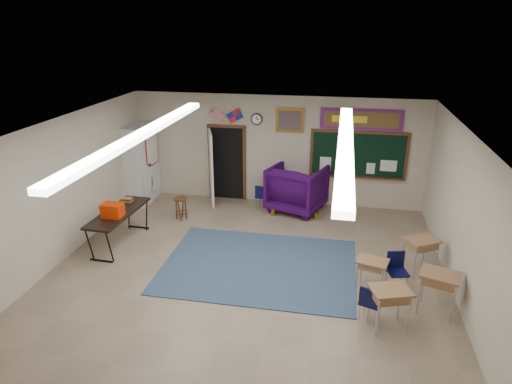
% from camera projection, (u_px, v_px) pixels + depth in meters
% --- Properties ---
extents(floor, '(9.00, 9.00, 0.00)m').
position_uv_depth(floor, '(242.00, 285.00, 8.92)').
color(floor, '#846F5B').
rests_on(floor, ground).
extents(back_wall, '(8.00, 0.04, 3.00)m').
position_uv_depth(back_wall, '(277.00, 150.00, 12.51)').
color(back_wall, beige).
rests_on(back_wall, floor).
extents(left_wall, '(0.04, 9.00, 3.00)m').
position_uv_depth(left_wall, '(45.00, 200.00, 9.09)').
color(left_wall, beige).
rests_on(left_wall, floor).
extents(right_wall, '(0.04, 9.00, 3.00)m').
position_uv_depth(right_wall, '(472.00, 233.00, 7.68)').
color(right_wall, beige).
rests_on(right_wall, floor).
extents(ceiling, '(8.00, 9.00, 0.04)m').
position_uv_depth(ceiling, '(240.00, 135.00, 7.85)').
color(ceiling, white).
rests_on(ceiling, back_wall).
extents(area_rug, '(4.00, 3.00, 0.02)m').
position_uv_depth(area_rug, '(259.00, 265.00, 9.61)').
color(area_rug, '#324560').
rests_on(area_rug, floor).
extents(fluorescent_strips, '(3.86, 6.00, 0.10)m').
position_uv_depth(fluorescent_strips, '(240.00, 139.00, 7.87)').
color(fluorescent_strips, white).
rests_on(fluorescent_strips, ceiling).
extents(doorway, '(1.10, 0.89, 2.16)m').
position_uv_depth(doorway, '(223.00, 164.00, 12.80)').
color(doorway, black).
rests_on(doorway, back_wall).
extents(chalkboard, '(2.55, 0.14, 1.30)m').
position_uv_depth(chalkboard, '(358.00, 156.00, 12.11)').
color(chalkboard, '#542D18').
rests_on(chalkboard, back_wall).
extents(bulletin_board, '(2.10, 0.05, 0.55)m').
position_uv_depth(bulletin_board, '(361.00, 119.00, 11.76)').
color(bulletin_board, red).
rests_on(bulletin_board, back_wall).
extents(framed_art_print, '(0.75, 0.05, 0.65)m').
position_uv_depth(framed_art_print, '(290.00, 120.00, 12.12)').
color(framed_art_print, '#9E691E').
rests_on(framed_art_print, back_wall).
extents(wall_clock, '(0.32, 0.05, 0.32)m').
position_uv_depth(wall_clock, '(257.00, 119.00, 12.28)').
color(wall_clock, black).
rests_on(wall_clock, back_wall).
extents(wall_flags, '(1.16, 0.06, 0.70)m').
position_uv_depth(wall_flags, '(226.00, 113.00, 12.36)').
color(wall_flags, red).
rests_on(wall_flags, back_wall).
extents(storage_cabinet, '(0.59, 1.25, 2.20)m').
position_uv_depth(storage_cabinet, '(141.00, 164.00, 12.71)').
color(storage_cabinet, silver).
rests_on(storage_cabinet, floor).
extents(wingback_armchair, '(1.71, 1.73, 1.25)m').
position_uv_depth(wingback_armchair, '(297.00, 188.00, 12.24)').
color(wingback_armchair, '#270538').
rests_on(wingback_armchair, floor).
extents(student_chair_reading, '(0.41, 0.41, 0.71)m').
position_uv_depth(student_chair_reading, '(263.00, 197.00, 12.37)').
color(student_chair_reading, '#080A32').
rests_on(student_chair_reading, floor).
extents(student_chair_desk_a, '(0.46, 0.46, 0.72)m').
position_uv_depth(student_chair_desk_a, '(371.00, 303.00, 7.75)').
color(student_chair_desk_a, '#080A32').
rests_on(student_chair_desk_a, floor).
extents(student_chair_desk_b, '(0.46, 0.46, 0.76)m').
position_uv_depth(student_chair_desk_b, '(397.00, 273.00, 8.62)').
color(student_chair_desk_b, '#080A32').
rests_on(student_chair_desk_b, floor).
extents(student_desk_front_left, '(0.65, 0.55, 0.67)m').
position_uv_depth(student_desk_front_left, '(371.00, 274.00, 8.60)').
color(student_desk_front_left, olive).
rests_on(student_desk_front_left, floor).
extents(student_desk_front_right, '(0.79, 0.73, 0.76)m').
position_uv_depth(student_desk_front_right, '(420.00, 254.00, 9.23)').
color(student_desk_front_right, olive).
rests_on(student_desk_front_right, floor).
extents(student_desk_back_left, '(0.76, 0.66, 0.77)m').
position_uv_depth(student_desk_back_left, '(389.00, 307.00, 7.53)').
color(student_desk_back_left, olive).
rests_on(student_desk_back_left, floor).
extents(student_desk_back_right, '(0.78, 0.68, 0.79)m').
position_uv_depth(student_desk_back_right, '(438.00, 291.00, 7.94)').
color(student_desk_back_right, olive).
rests_on(student_desk_back_right, floor).
extents(folding_table, '(0.74, 1.97, 1.11)m').
position_uv_depth(folding_table, '(120.00, 226.00, 10.41)').
color(folding_table, black).
rests_on(folding_table, floor).
extents(wooden_stool, '(0.34, 0.34, 0.59)m').
position_uv_depth(wooden_stool, '(181.00, 208.00, 11.74)').
color(wooden_stool, '#4E2817').
rests_on(wooden_stool, floor).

